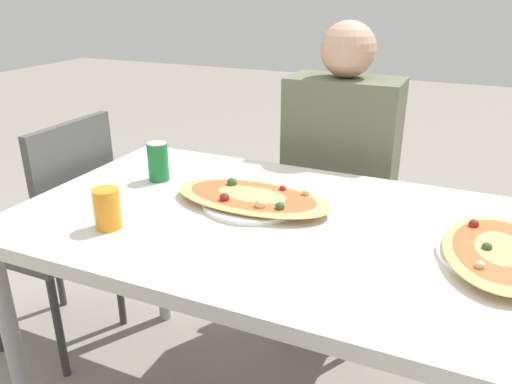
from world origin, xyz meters
name	(u,v)px	position (x,y,z in m)	size (l,w,h in m)	color
dining_table	(263,240)	(0.00, 0.00, 0.70)	(1.36, 0.84, 0.77)	silver
chair_far_seated	(344,201)	(0.04, 0.76, 0.53)	(0.40, 0.40, 0.94)	#4C4C4C
chair_side_left	(60,226)	(-0.87, 0.09, 0.53)	(0.40, 0.40, 0.94)	#4C4C4C
person_seated	(340,162)	(0.04, 0.64, 0.74)	(0.41, 0.25, 1.25)	#2D2D38
pizza_main	(252,198)	(-0.06, 0.06, 0.79)	(0.48, 0.29, 0.05)	white
soda_can	(158,162)	(-0.42, 0.12, 0.84)	(0.07, 0.07, 0.12)	#197233
drink_glass	(107,209)	(-0.34, -0.23, 0.83)	(0.07, 0.07, 0.11)	orange
pizza_second	(499,253)	(0.59, 0.00, 0.79)	(0.27, 0.40, 0.05)	white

